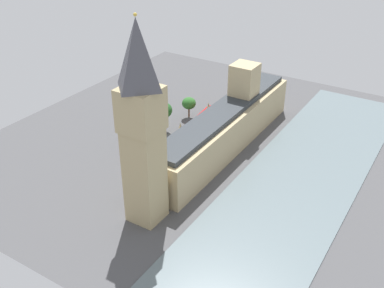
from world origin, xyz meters
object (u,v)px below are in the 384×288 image
at_px(clock_tower, 142,124).
at_px(car_silver_leading, 225,107).
at_px(plane_tree_under_trees, 189,103).
at_px(car_blue_midblock, 187,139).
at_px(car_yellow_cab_opposite_hall, 170,148).
at_px(car_black_far_end, 142,171).
at_px(plane_tree_trailing, 163,110).
at_px(street_lamp_slot_10, 125,148).
at_px(parliament_building, 226,125).
at_px(pedestrian_kerbside, 222,120).
at_px(double_decker_bus_near_tower, 206,116).
at_px(pedestrian_corner, 229,114).
at_px(plane_tree_by_river_gate, 148,126).

distance_m(clock_tower, car_silver_leading, 75.85).
bearing_deg(plane_tree_under_trees, car_silver_leading, -120.45).
height_order(car_blue_midblock, plane_tree_under_trees, plane_tree_under_trees).
bearing_deg(plane_tree_under_trees, clock_tower, 111.75).
height_order(car_yellow_cab_opposite_hall, car_black_far_end, same).
distance_m(plane_tree_trailing, street_lamp_slot_10, 23.25).
xyz_separation_m(parliament_building, pedestrian_kerbside, (9.60, -14.91, -6.89)).
relative_size(parliament_building, double_decker_bus_near_tower, 6.98).
height_order(double_decker_bus_near_tower, plane_tree_under_trees, plane_tree_under_trees).
bearing_deg(clock_tower, pedestrian_corner, -81.16).
xyz_separation_m(pedestrian_kerbside, street_lamp_slot_10, (12.93, 40.03, 3.69)).
distance_m(clock_tower, pedestrian_corner, 71.17).
distance_m(parliament_building, double_decker_bus_near_tower, 18.72).
xyz_separation_m(double_decker_bus_near_tower, street_lamp_slot_10, (8.26, 36.17, 1.77)).
relative_size(double_decker_bus_near_tower, plane_tree_trailing, 0.99).
bearing_deg(parliament_building, plane_tree_by_river_gate, 28.57).
bearing_deg(car_yellow_cab_opposite_hall, pedestrian_corner, 80.02).
distance_m(parliament_building, pedestrian_corner, 23.89).
height_order(plane_tree_under_trees, street_lamp_slot_10, plane_tree_under_trees).
bearing_deg(double_decker_bus_near_tower, car_silver_leading, -96.45).
relative_size(clock_tower, street_lamp_slot_10, 8.50).
xyz_separation_m(clock_tower, car_blue_midblock, (12.99, -39.92, -26.80)).
distance_m(car_black_far_end, plane_tree_trailing, 29.25).
height_order(car_black_far_end, pedestrian_corner, car_black_far_end).
height_order(clock_tower, plane_tree_by_river_gate, clock_tower).
xyz_separation_m(plane_tree_trailing, street_lamp_slot_10, (-1.51, 22.93, -3.53)).
relative_size(car_silver_leading, car_yellow_cab_opposite_hall, 1.03).
distance_m(clock_tower, pedestrian_kerbside, 65.88).
height_order(clock_tower, street_lamp_slot_10, clock_tower).
distance_m(car_yellow_cab_opposite_hall, street_lamp_slot_10, 15.58).
bearing_deg(clock_tower, car_black_far_end, -48.58).
xyz_separation_m(plane_tree_trailing, plane_tree_under_trees, (-2.16, -13.78, -2.17)).
bearing_deg(pedestrian_corner, pedestrian_kerbside, 121.72).
xyz_separation_m(parliament_building, clock_tower, (-0.45, 44.36, 20.08)).
relative_size(double_decker_bus_near_tower, plane_tree_by_river_gate, 1.17).
distance_m(plane_tree_by_river_gate, street_lamp_slot_10, 12.85).
bearing_deg(plane_tree_trailing, pedestrian_kerbside, -130.18).
height_order(clock_tower, car_black_far_end, clock_tower).
bearing_deg(car_black_far_end, parliament_building, 61.98).
bearing_deg(street_lamp_slot_10, plane_tree_trailing, -86.24).
bearing_deg(plane_tree_by_river_gate, pedestrian_kerbside, -115.89).
relative_size(car_silver_leading, pedestrian_corner, 2.62).
relative_size(parliament_building, street_lamp_slot_10, 11.82).
distance_m(plane_tree_trailing, plane_tree_under_trees, 14.12).
xyz_separation_m(car_black_far_end, plane_tree_under_trees, (8.38, -40.14, 4.88)).
xyz_separation_m(car_blue_midblock, plane_tree_under_trees, (9.33, -16.03, 4.88)).
bearing_deg(car_silver_leading, clock_tower, 96.17).
relative_size(pedestrian_kerbside, plane_tree_under_trees, 0.20).
height_order(pedestrian_kerbside, street_lamp_slot_10, street_lamp_slot_10).
bearing_deg(car_silver_leading, plane_tree_under_trees, 54.04).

